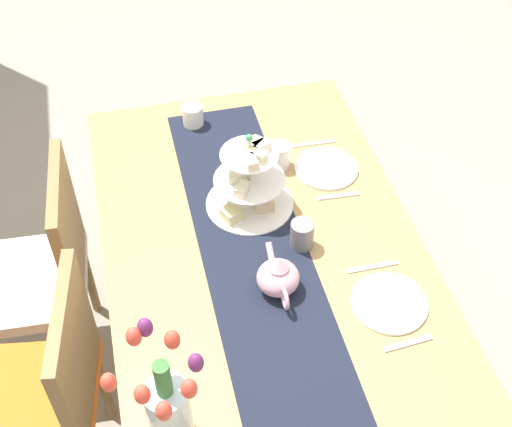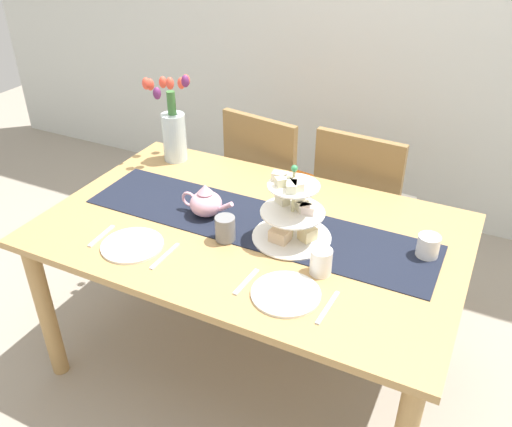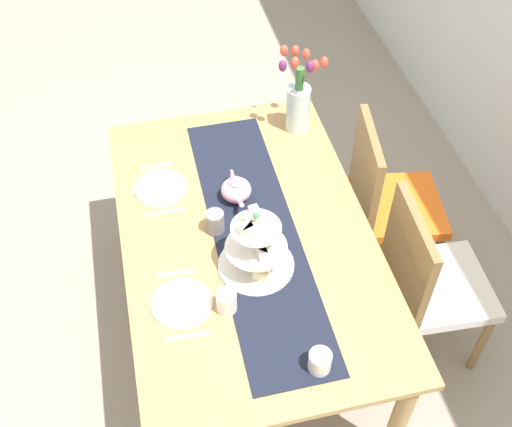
# 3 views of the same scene
# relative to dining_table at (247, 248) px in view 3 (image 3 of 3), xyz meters

# --- Properties ---
(ground_plane) EXTENTS (8.00, 8.00, 0.00)m
(ground_plane) POSITION_rel_dining_table_xyz_m (0.00, 0.00, -0.63)
(ground_plane) COLOR gray
(dining_table) EXTENTS (1.62, 1.02, 0.72)m
(dining_table) POSITION_rel_dining_table_xyz_m (0.00, 0.00, 0.00)
(dining_table) COLOR tan
(dining_table) RESTS_ON ground_plane
(chair_left) EXTENTS (0.48, 0.48, 0.91)m
(chair_left) POSITION_rel_dining_table_xyz_m (-0.25, 0.74, -0.13)
(chair_left) COLOR olive
(chair_left) RESTS_ON ground_plane
(chair_right) EXTENTS (0.44, 0.44, 0.91)m
(chair_right) POSITION_rel_dining_table_xyz_m (0.24, 0.74, -0.13)
(chair_right) COLOR olive
(chair_right) RESTS_ON ground_plane
(table_runner) EXTENTS (1.42, 0.34, 0.00)m
(table_runner) POSITION_rel_dining_table_xyz_m (0.00, 0.03, 0.09)
(table_runner) COLOR black
(table_runner) RESTS_ON dining_table
(tiered_cake_stand) EXTENTS (0.30, 0.30, 0.30)m
(tiered_cake_stand) POSITION_rel_dining_table_xyz_m (0.17, 0.00, 0.19)
(tiered_cake_stand) COLOR beige
(tiered_cake_stand) RESTS_ON table_runner
(teapot) EXTENTS (0.24, 0.13, 0.14)m
(teapot) POSITION_rel_dining_table_xyz_m (-0.20, 0.00, 0.15)
(teapot) COLOR #E5A8BC
(teapot) RESTS_ON table_runner
(tulip_vase) EXTENTS (0.22, 0.23, 0.42)m
(tulip_vase) POSITION_rel_dining_table_xyz_m (-0.61, 0.38, 0.26)
(tulip_vase) COLOR silver
(tulip_vase) RESTS_ON dining_table
(cream_jug) EXTENTS (0.08, 0.08, 0.08)m
(cream_jug) POSITION_rel_dining_table_xyz_m (0.65, 0.11, 0.14)
(cream_jug) COLOR white
(cream_jug) RESTS_ON dining_table
(dinner_plate_left) EXTENTS (0.23, 0.23, 0.01)m
(dinner_plate_left) POSITION_rel_dining_table_xyz_m (-0.34, -0.31, 0.10)
(dinner_plate_left) COLOR white
(dinner_plate_left) RESTS_ON dining_table
(fork_left) EXTENTS (0.03, 0.15, 0.01)m
(fork_left) POSITION_rel_dining_table_xyz_m (-0.48, -0.31, 0.10)
(fork_left) COLOR silver
(fork_left) RESTS_ON dining_table
(knife_left) EXTENTS (0.02, 0.17, 0.01)m
(knife_left) POSITION_rel_dining_table_xyz_m (-0.19, -0.31, 0.10)
(knife_left) COLOR silver
(knife_left) RESTS_ON dining_table
(dinner_plate_right) EXTENTS (0.23, 0.23, 0.01)m
(dinner_plate_right) POSITION_rel_dining_table_xyz_m (0.28, -0.31, 0.10)
(dinner_plate_right) COLOR white
(dinner_plate_right) RESTS_ON dining_table
(fork_right) EXTENTS (0.02, 0.15, 0.01)m
(fork_right) POSITION_rel_dining_table_xyz_m (0.14, -0.31, 0.10)
(fork_right) COLOR silver
(fork_right) RESTS_ON dining_table
(knife_right) EXTENTS (0.02, 0.17, 0.01)m
(knife_right) POSITION_rel_dining_table_xyz_m (0.43, -0.31, 0.10)
(knife_right) COLOR silver
(knife_right) RESTS_ON dining_table
(mug_grey) EXTENTS (0.08, 0.08, 0.09)m
(mug_grey) POSITION_rel_dining_table_xyz_m (-0.05, -0.12, 0.14)
(mug_grey) COLOR slate
(mug_grey) RESTS_ON table_runner
(mug_white_text) EXTENTS (0.08, 0.08, 0.09)m
(mug_white_text) POSITION_rel_dining_table_xyz_m (0.34, -0.15, 0.14)
(mug_white_text) COLOR white
(mug_white_text) RESTS_ON dining_table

